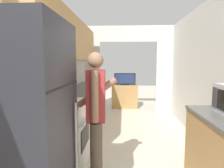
% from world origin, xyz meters
% --- Properties ---
extents(wall_left, '(0.38, 7.43, 2.50)m').
position_xyz_m(wall_left, '(-1.21, 2.35, 1.53)').
color(wall_left, silver).
rests_on(wall_left, ground_plane).
extents(wall_far_with_doorway, '(2.93, 0.06, 2.50)m').
position_xyz_m(wall_far_with_doorway, '(0.00, 5.06, 1.44)').
color(wall_far_with_doorway, silver).
rests_on(wall_far_with_doorway, ground_plane).
extents(counter_left, '(0.62, 3.63, 0.93)m').
position_xyz_m(counter_left, '(-0.96, 3.20, 0.46)').
color(counter_left, '#B2844C').
rests_on(counter_left, ground_plane).
extents(refrigerator, '(0.73, 0.75, 1.78)m').
position_xyz_m(refrigerator, '(-0.92, 0.72, 0.89)').
color(refrigerator, black).
rests_on(refrigerator, ground_plane).
extents(range_oven, '(0.66, 0.77, 1.07)m').
position_xyz_m(range_oven, '(-0.96, 1.85, 0.47)').
color(range_oven, white).
rests_on(range_oven, ground_plane).
extents(person, '(0.51, 0.39, 1.58)m').
position_xyz_m(person, '(-0.44, 1.48, 0.84)').
color(person, '#4C4238').
rests_on(person, ground_plane).
extents(tv_cabinet, '(0.82, 0.42, 0.74)m').
position_xyz_m(tv_cabinet, '(-0.09, 5.65, 0.37)').
color(tv_cabinet, '#B2844C').
rests_on(tv_cabinet, ground_plane).
extents(television, '(0.68, 0.16, 0.38)m').
position_xyz_m(television, '(-0.09, 5.61, 0.93)').
color(television, black).
rests_on(television, tv_cabinet).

